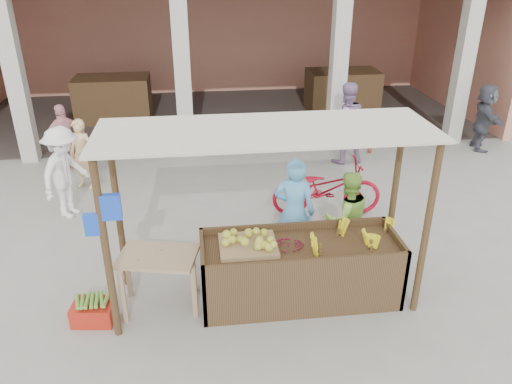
{
  "coord_description": "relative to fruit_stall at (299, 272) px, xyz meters",
  "views": [
    {
      "loc": [
        -0.76,
        -5.41,
        4.24
      ],
      "look_at": [
        0.06,
        1.2,
        1.04
      ],
      "focal_mm": 35.0,
      "sensor_mm": 36.0,
      "label": 1
    }
  ],
  "objects": [
    {
      "name": "shopper_b",
      "position": [
        -4.01,
        4.92,
        0.38
      ],
      "size": [
        1.03,
        0.89,
        1.55
      ],
      "primitive_type": "imported",
      "rotation": [
        0.0,
        0.0,
        3.69
      ],
      "color": "pink",
      "rests_on": "ground"
    },
    {
      "name": "vendor_green",
      "position": [
        0.85,
        0.78,
        0.37
      ],
      "size": [
        0.8,
        0.53,
        1.55
      ],
      "primitive_type": "imported",
      "rotation": [
        0.0,
        0.0,
        3.29
      ],
      "color": "#92CB4A",
      "rests_on": "ground"
    },
    {
      "name": "shopper_e",
      "position": [
        -3.5,
        4.01,
        0.33
      ],
      "size": [
        0.66,
        0.59,
        1.45
      ],
      "primitive_type": "imported",
      "rotation": [
        0.0,
        0.0,
        -0.4
      ],
      "color": "#EEC884",
      "rests_on": "ground"
    },
    {
      "name": "ground",
      "position": [
        -0.5,
        0.0,
        -0.4
      ],
      "size": [
        60.0,
        60.0,
        0.0
      ],
      "primitive_type": "plane",
      "color": "gray",
      "rests_on": "ground"
    },
    {
      "name": "shopper_a",
      "position": [
        -3.56,
        2.82,
        0.49
      ],
      "size": [
        1.01,
        1.27,
        1.77
      ],
      "primitive_type": "imported",
      "rotation": [
        0.0,
        0.0,
        1.12
      ],
      "color": "white",
      "rests_on": "ground"
    },
    {
      "name": "stall_awning",
      "position": [
        -0.51,
        0.06,
        1.58
      ],
      "size": [
        4.09,
        1.35,
        2.39
      ],
      "color": "#4F361F",
      "rests_on": "ground"
    },
    {
      "name": "berry_heap",
      "position": [
        -0.18,
        0.01,
        0.47
      ],
      "size": [
        0.41,
        0.34,
        0.13
      ],
      "primitive_type": "ellipsoid",
      "color": "maroon",
      "rests_on": "fruit_stall"
    },
    {
      "name": "market_building",
      "position": [
        -0.45,
        8.93,
        2.3
      ],
      "size": [
        14.4,
        6.4,
        4.2
      ],
      "color": "tan",
      "rests_on": "ground"
    },
    {
      "name": "motorcycle",
      "position": [
        0.95,
        2.29,
        0.12
      ],
      "size": [
        0.83,
        2.05,
        1.05
      ],
      "primitive_type": "imported",
      "rotation": [
        0.0,
        0.0,
        1.5
      ],
      "color": "#A20C21",
      "rests_on": "ground"
    },
    {
      "name": "plantain_bundle",
      "position": [
        -2.67,
        -0.17,
        -0.09
      ],
      "size": [
        0.39,
        0.27,
        0.08
      ],
      "primitive_type": null,
      "color": "#619737",
      "rests_on": "red_crate"
    },
    {
      "name": "papaya_pile",
      "position": [
        -1.84,
        0.04,
        0.48
      ],
      "size": [
        0.65,
        0.37,
        0.18
      ],
      "primitive_type": null,
      "color": "#51892C",
      "rests_on": "side_table"
    },
    {
      "name": "vendor_blue",
      "position": [
        0.09,
        0.89,
        0.49
      ],
      "size": [
        0.8,
        0.69,
        1.77
      ],
      "primitive_type": "imported",
      "rotation": [
        0.0,
        0.0,
        2.78
      ],
      "color": "#5DB0EB",
      "rests_on": "ground"
    },
    {
      "name": "banana_heap",
      "position": [
        0.68,
        0.03,
        0.5
      ],
      "size": [
        1.15,
        0.63,
        0.21
      ],
      "primitive_type": null,
      "color": "yellow",
      "rests_on": "fruit_stall"
    },
    {
      "name": "shopper_f",
      "position": [
        1.96,
        4.68,
        0.58
      ],
      "size": [
        1.01,
        0.66,
        1.96
      ],
      "primitive_type": "imported",
      "rotation": [
        0.0,
        0.0,
        3.26
      ],
      "color": "#957BA4",
      "rests_on": "ground"
    },
    {
      "name": "shopper_d",
      "position": [
        5.41,
        5.06,
        0.43
      ],
      "size": [
        0.97,
        1.63,
        1.65
      ],
      "primitive_type": "imported",
      "rotation": [
        0.0,
        0.0,
        1.33
      ],
      "color": "#464752",
      "rests_on": "ground"
    },
    {
      "name": "side_table",
      "position": [
        -1.84,
        0.04,
        0.25
      ],
      "size": [
        1.1,
        0.86,
        0.79
      ],
      "rotation": [
        0.0,
        0.0,
        -0.23
      ],
      "color": "tan",
      "rests_on": "ground"
    },
    {
      "name": "produce_sacks",
      "position": [
        2.57,
        5.09,
        -0.11
      ],
      "size": [
        0.76,
        0.47,
        0.58
      ],
      "color": "maroon",
      "rests_on": "ground"
    },
    {
      "name": "red_crate",
      "position": [
        -2.67,
        -0.17,
        -0.27
      ],
      "size": [
        0.56,
        0.44,
        0.27
      ],
      "primitive_type": "cube",
      "rotation": [
        0.0,
        0.0,
        -0.13
      ],
      "color": "#AC2112",
      "rests_on": "ground"
    },
    {
      "name": "fruit_stall",
      "position": [
        0.0,
        0.0,
        0.0
      ],
      "size": [
        2.6,
        0.95,
        0.8
      ],
      "primitive_type": "cube",
      "color": "#4F361F",
      "rests_on": "ground"
    },
    {
      "name": "melon_tray",
      "position": [
        -0.68,
        0.05,
        0.49
      ],
      "size": [
        0.74,
        0.64,
        0.2
      ],
      "color": "#93734C",
      "rests_on": "fruit_stall"
    }
  ]
}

